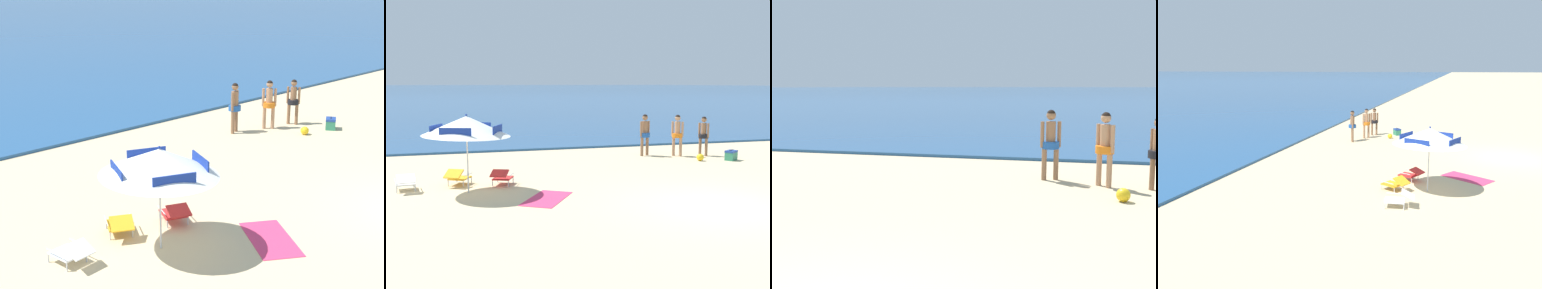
# 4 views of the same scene
# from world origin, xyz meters

# --- Properties ---
(ground_plane) EXTENTS (800.00, 800.00, 0.00)m
(ground_plane) POSITION_xyz_m (0.00, 0.00, 0.00)
(ground_plane) COLOR #D1BA8E
(beach_umbrella_striped_main) EXTENTS (3.19, 3.19, 2.22)m
(beach_umbrella_striped_main) POSITION_xyz_m (-5.83, 3.27, 1.89)
(beach_umbrella_striped_main) COLOR silver
(beach_umbrella_striped_main) RESTS_ON ground
(lounge_chair_under_umbrella) EXTENTS (0.88, 1.03, 0.52)m
(lounge_chair_under_umbrella) POSITION_xyz_m (-6.09, 4.32, 0.27)
(lounge_chair_under_umbrella) COLOR gold
(lounge_chair_under_umbrella) RESTS_ON ground
(lounge_chair_beside_umbrella) EXTENTS (0.64, 0.94, 0.52)m
(lounge_chair_beside_umbrella) POSITION_xyz_m (-7.54, 3.96, 0.27)
(lounge_chair_beside_umbrella) COLOR white
(lounge_chair_beside_umbrella) RESTS_ON ground
(lounge_chair_facing_sea) EXTENTS (0.82, 1.00, 0.50)m
(lounge_chair_facing_sea) POSITION_xyz_m (-4.81, 3.94, 0.28)
(lounge_chair_facing_sea) COLOR red
(lounge_chair_facing_sea) RESTS_ON ground
(person_standing_near_shore) EXTENTS (0.50, 0.43, 1.76)m
(person_standing_near_shore) POSITION_xyz_m (1.77, 8.08, 1.02)
(person_standing_near_shore) COLOR #8C6042
(person_standing_near_shore) RESTS_ON ground
(person_standing_beside) EXTENTS (0.43, 0.43, 1.75)m
(person_standing_beside) POSITION_xyz_m (3.04, 7.58, 1.01)
(person_standing_beside) COLOR tan
(person_standing_beside) RESTS_ON ground
(person_wading_in) EXTENTS (0.41, 0.45, 1.67)m
(person_wading_in) POSITION_xyz_m (4.15, 7.34, 0.97)
(person_wading_in) COLOR #8C6042
(person_wading_in) RESTS_ON ground
(cooler_box) EXTENTS (0.60, 0.56, 0.43)m
(cooler_box) POSITION_xyz_m (4.59, 5.98, 0.20)
(cooler_box) COLOR #2D7F5B
(cooler_box) RESTS_ON ground
(beach_ball) EXTENTS (0.29, 0.29, 0.29)m
(beach_ball) POSITION_xyz_m (3.33, 6.20, 0.14)
(beach_ball) COLOR yellow
(beach_ball) RESTS_ON ground
(beach_towel) EXTENTS (1.73, 2.00, 0.01)m
(beach_towel) POSITION_xyz_m (-3.88, 1.94, 0.01)
(beach_towel) COLOR #DB3866
(beach_towel) RESTS_ON ground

